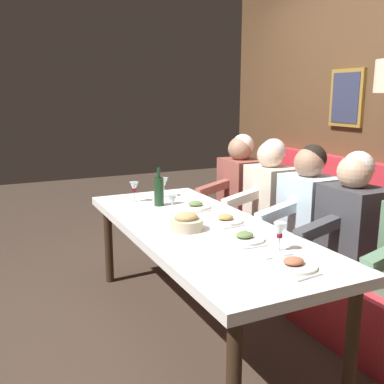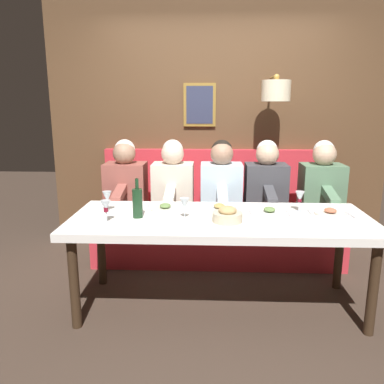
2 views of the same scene
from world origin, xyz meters
The scene contains 19 objects.
ground_plane centered at (0.00, 0.00, 0.00)m, with size 12.00×12.00×0.00m, color #423328.
dining_table centered at (0.00, 0.00, 0.67)m, with size 0.90×2.27×0.74m.
banquette_bench centered at (0.89, 0.00, 0.23)m, with size 0.52×2.47×0.45m, color red.
back_wall_panel centered at (1.46, -0.01, 1.37)m, with size 0.59×3.67×2.90m.
diner_nearest centered at (0.88, -1.00, 0.82)m, with size 0.60×0.40×0.79m.
diner_near centered at (0.88, -0.46, 0.82)m, with size 0.60×0.40×0.79m.
diner_middle centered at (0.88, -0.03, 0.82)m, with size 0.60×0.40×0.79m.
diner_far centered at (0.88, 0.44, 0.82)m, with size 0.60×0.40×0.79m.
diner_farthest centered at (0.88, 0.91, 0.82)m, with size 0.60×0.40×0.79m.
place_setting_0 centered at (0.11, -0.38, 0.75)m, with size 0.24×0.32×0.05m.
place_setting_1 centered at (0.19, 0.44, 0.75)m, with size 0.24×0.32×0.05m.
place_setting_2 centered at (0.20, 0.01, 0.75)m, with size 0.24×0.31×0.05m.
place_setting_3 centered at (0.10, -0.85, 0.75)m, with size 0.24×0.31×0.05m.
wine_glass_0 centered at (0.11, 0.90, 0.86)m, with size 0.07×0.07×0.16m.
wine_glass_1 centered at (-0.08, 0.27, 0.86)m, with size 0.07×0.07×0.16m.
wine_glass_2 centered at (-0.17, 0.83, 0.86)m, with size 0.07×0.07×0.16m.
wine_glass_3 centered at (0.18, -0.63, 0.86)m, with size 0.07×0.07×0.16m.
wine_bottle centered at (-0.04, 0.63, 0.86)m, with size 0.08×0.08×0.30m.
bread_bowl centered at (-0.12, -0.05, 0.79)m, with size 0.22×0.22×0.12m.
Camera 2 is at (-2.82, 0.10, 1.58)m, focal length 36.05 mm.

